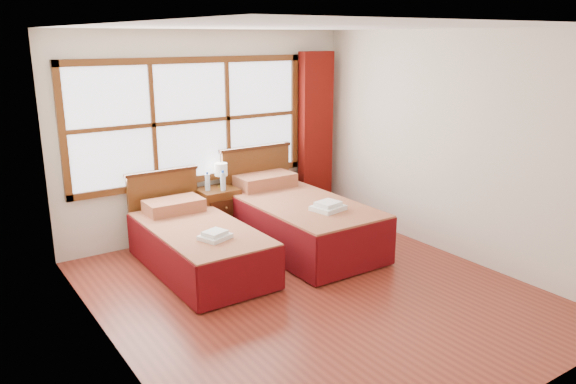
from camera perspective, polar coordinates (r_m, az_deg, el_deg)
floor at (r=5.82m, az=2.50°, el=-10.08°), size 4.50×4.50×0.00m
ceiling at (r=5.25m, az=2.85°, el=16.43°), size 4.50×4.50×0.00m
wall_back at (r=7.28m, az=-8.04°, el=5.77°), size 4.00×0.00×4.00m
wall_left at (r=4.52m, az=-18.10°, el=-0.86°), size 0.00×4.50×4.50m
wall_right at (r=6.76m, az=16.44°, el=4.53°), size 0.00×4.50×4.50m
window at (r=7.11m, az=-9.78°, el=7.10°), size 3.16×0.06×1.56m
curtain at (r=8.01m, az=2.81°, el=5.85°), size 0.50×0.16×2.30m
bed_left at (r=6.33m, az=-9.18°, el=-5.25°), size 0.99×2.01×0.95m
bed_right at (r=6.94m, az=0.81°, el=-2.77°), size 1.13×2.20×1.11m
nightstand at (r=7.27m, az=-7.13°, el=-2.13°), size 0.49×0.48×0.65m
towels_left at (r=5.81m, az=-7.43°, el=-4.41°), size 0.35×0.33×0.09m
towels_right at (r=6.44m, az=4.10°, el=-1.48°), size 0.39×0.36×0.10m
lamp at (r=7.19m, az=-6.82°, el=2.21°), size 0.16×0.16×0.32m
bottle_near at (r=7.09m, az=-8.18°, el=1.01°), size 0.06×0.06×0.24m
bottle_far at (r=7.07m, az=-6.62°, el=1.09°), size 0.07×0.07×0.26m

